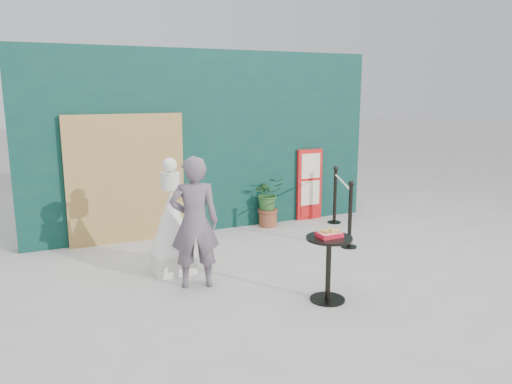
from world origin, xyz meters
name	(u,v)px	position (x,y,z in m)	size (l,w,h in m)	color
ground	(299,294)	(0.00, 0.00, 0.00)	(60.00, 60.00, 0.00)	#ADAAA5
back_wall	(207,142)	(0.00, 3.15, 1.50)	(6.00, 0.30, 3.00)	#0A312D
bamboo_fence	(127,179)	(-1.40, 2.94, 1.00)	(1.80, 0.08, 2.00)	tan
woman	(195,222)	(-1.02, 0.74, 0.80)	(0.58, 0.38, 1.60)	#655761
menu_board	(309,185)	(1.90, 2.95, 0.65)	(0.50, 0.07, 1.30)	red
statue	(172,226)	(-1.14, 1.35, 0.62)	(0.59, 0.59, 1.51)	white
cafe_table	(329,258)	(0.20, -0.30, 0.50)	(0.52, 0.52, 0.75)	black
food_basket	(329,234)	(0.21, -0.29, 0.79)	(0.26, 0.19, 0.11)	red
planter	(268,198)	(0.99, 2.83, 0.51)	(0.52, 0.45, 0.88)	brown
stanchion_barrier	(342,205)	(1.87, 1.87, 0.49)	(0.84, 1.54, 1.03)	black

